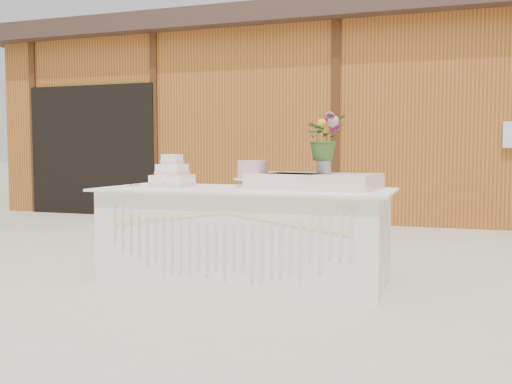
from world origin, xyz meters
TOP-DOWN VIEW (x-y plane):
  - ground at (0.00, 0.00)m, footprint 80.00×80.00m
  - barn at (-0.01, 5.99)m, footprint 12.60×4.60m
  - cake_table at (0.00, -0.00)m, footprint 2.40×1.00m
  - wedding_cake at (-0.66, 0.01)m, footprint 0.31×0.31m
  - pink_cake_stand at (0.05, 0.06)m, footprint 0.32×0.32m
  - satin_runner at (0.56, 0.09)m, footprint 1.07×0.71m
  - flower_vase at (0.65, 0.08)m, footprint 0.11×0.11m
  - bouquet at (0.65, 0.08)m, footprint 0.43×0.42m
  - loose_flowers at (-1.05, 0.11)m, footprint 0.17×0.38m

SIDE VIEW (x-z plane):
  - ground at x=0.00m, z-range 0.00..0.00m
  - cake_table at x=0.00m, z-range 0.00..0.77m
  - loose_flowers at x=-1.05m, z-range 0.77..0.79m
  - satin_runner at x=0.56m, z-range 0.77..0.90m
  - wedding_cake at x=-0.66m, z-range 0.73..1.00m
  - pink_cake_stand at x=0.05m, z-range 0.78..1.01m
  - flower_vase at x=0.65m, z-range 0.90..1.05m
  - bouquet at x=0.65m, z-range 1.05..1.41m
  - barn at x=-0.01m, z-range 0.03..3.33m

